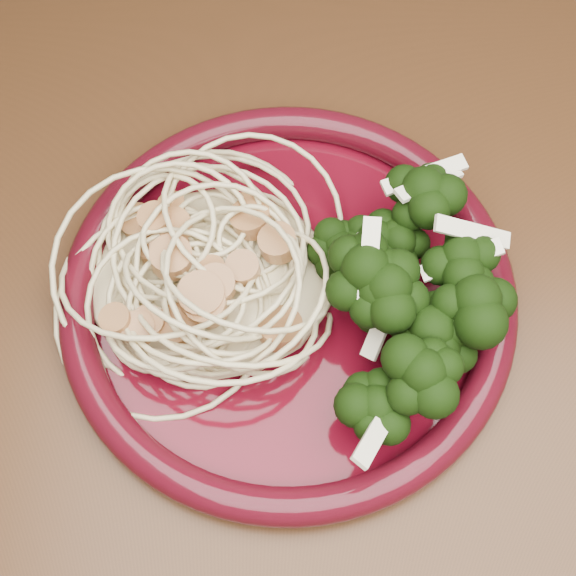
# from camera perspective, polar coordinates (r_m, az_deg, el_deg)

# --- Properties ---
(dining_table) EXTENTS (1.20, 0.80, 0.75)m
(dining_table) POSITION_cam_1_polar(r_m,az_deg,el_deg) (0.60, -11.18, -11.41)
(dining_table) COLOR #472814
(dining_table) RESTS_ON ground
(dinner_plate) EXTENTS (0.34, 0.34, 0.02)m
(dinner_plate) POSITION_cam_1_polar(r_m,az_deg,el_deg) (0.51, -0.00, -0.46)
(dinner_plate) COLOR #470611
(dinner_plate) RESTS_ON dining_table
(spaghetti_pile) EXTENTS (0.18, 0.17, 0.04)m
(spaghetti_pile) POSITION_cam_1_polar(r_m,az_deg,el_deg) (0.50, -5.61, 1.14)
(spaghetti_pile) COLOR beige
(spaghetti_pile) RESTS_ON dinner_plate
(scallop_cluster) EXTENTS (0.16, 0.16, 0.04)m
(scallop_cluster) POSITION_cam_1_polar(r_m,az_deg,el_deg) (0.47, -6.04, 3.36)
(scallop_cluster) COLOR #BA824E
(scallop_cluster) RESTS_ON spaghetti_pile
(broccoli_pile) EXTENTS (0.13, 0.18, 0.06)m
(broccoli_pile) POSITION_cam_1_polar(r_m,az_deg,el_deg) (0.49, 7.10, -0.48)
(broccoli_pile) COLOR black
(broccoli_pile) RESTS_ON dinner_plate
(onion_garnish) EXTENTS (0.09, 0.11, 0.05)m
(onion_garnish) POSITION_cam_1_polar(r_m,az_deg,el_deg) (0.46, 7.57, 1.34)
(onion_garnish) COLOR white
(onion_garnish) RESTS_ON broccoli_pile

